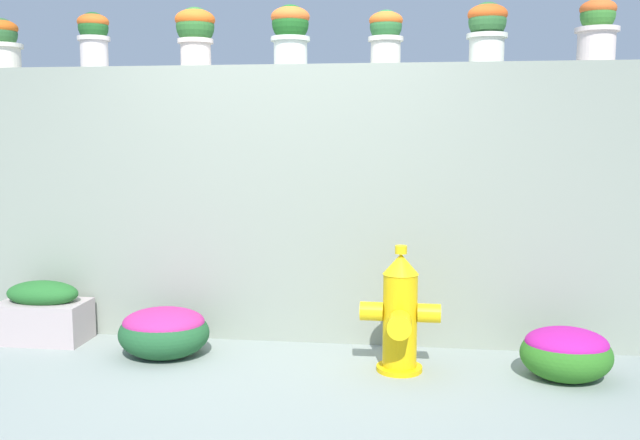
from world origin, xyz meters
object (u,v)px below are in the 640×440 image
(potted_plant_1, at_px, (94,35))
(flower_bush_left, at_px, (164,330))
(potted_plant_4, at_px, (386,33))
(planter_box, at_px, (43,313))
(potted_plant_6, at_px, (597,27))
(potted_plant_3, at_px, (290,30))
(flower_bush_right, at_px, (566,351))
(potted_plant_5, at_px, (487,28))
(potted_plant_0, at_px, (2,42))
(fire_hydrant, at_px, (400,316))
(potted_plant_2, at_px, (195,31))

(potted_plant_1, xyz_separation_m, flower_bush_left, (0.69, -0.60, -2.02))
(potted_plant_4, bearing_deg, potted_plant_1, 179.07)
(planter_box, bearing_deg, potted_plant_1, 56.79)
(potted_plant_1, xyz_separation_m, potted_plant_6, (3.54, 0.03, -0.00))
(flower_bush_left, bearing_deg, potted_plant_1, 139.24)
(potted_plant_3, xyz_separation_m, flower_bush_right, (1.81, -0.69, -2.03))
(potted_plant_5, bearing_deg, potted_plant_0, -179.85)
(potted_plant_0, distance_m, potted_plant_3, 2.17)
(fire_hydrant, bearing_deg, potted_plant_3, 138.92)
(potted_plant_3, relative_size, flower_bush_left, 0.70)
(potted_plant_1, distance_m, potted_plant_5, 2.81)
(potted_plant_4, distance_m, planter_box, 3.12)
(potted_plant_3, bearing_deg, fire_hydrant, -41.08)
(potted_plant_3, height_order, planter_box, potted_plant_3)
(potted_plant_1, distance_m, fire_hydrant, 3.00)
(potted_plant_2, bearing_deg, potted_plant_6, 0.28)
(potted_plant_2, height_order, potted_plant_6, potted_plant_6)
(flower_bush_right, bearing_deg, potted_plant_1, 168.09)
(fire_hydrant, xyz_separation_m, planter_box, (-2.54, 0.30, -0.15))
(potted_plant_1, bearing_deg, potted_plant_2, 1.34)
(potted_plant_0, xyz_separation_m, flower_bush_right, (3.98, -0.67, -1.98))
(potted_plant_1, bearing_deg, flower_bush_left, -40.76)
(potted_plant_3, distance_m, potted_plant_5, 1.35)
(potted_plant_2, bearing_deg, potted_plant_0, -178.45)
(potted_plant_1, relative_size, planter_box, 0.66)
(potted_plant_0, relative_size, fire_hydrant, 0.47)
(potted_plant_1, height_order, potted_plant_4, potted_plant_1)
(potted_plant_6, xyz_separation_m, flower_bush_right, (-0.26, -0.72, -2.02))
(potted_plant_3, height_order, flower_bush_right, potted_plant_3)
(potted_plant_2, relative_size, planter_box, 0.69)
(potted_plant_1, relative_size, flower_bush_right, 0.74)
(potted_plant_6, xyz_separation_m, planter_box, (-3.81, -0.44, -1.98))
(potted_plant_0, bearing_deg, potted_plant_5, 0.15)
(potted_plant_4, relative_size, fire_hydrant, 0.46)
(potted_plant_5, distance_m, flower_bush_left, 2.98)
(flower_bush_right, bearing_deg, potted_plant_6, 70.08)
(potted_plant_2, distance_m, flower_bush_left, 2.13)
(potted_plant_1, height_order, flower_bush_right, potted_plant_1)
(potted_plant_2, distance_m, planter_box, 2.29)
(potted_plant_4, xyz_separation_m, flower_bush_left, (-1.44, -0.56, -1.99))
(potted_plant_0, height_order, potted_plant_1, potted_plant_1)
(potted_plant_2, bearing_deg, fire_hydrant, -25.70)
(potted_plant_6, relative_size, fire_hydrant, 0.54)
(potted_plant_0, distance_m, potted_plant_4, 2.84)
(potted_plant_0, relative_size, potted_plant_2, 0.88)
(potted_plant_6, height_order, planter_box, potted_plant_6)
(potted_plant_3, distance_m, fire_hydrant, 2.13)
(potted_plant_3, xyz_separation_m, potted_plant_4, (0.67, -0.03, -0.03))
(potted_plant_3, relative_size, potted_plant_6, 0.99)
(potted_plant_2, relative_size, potted_plant_4, 1.16)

